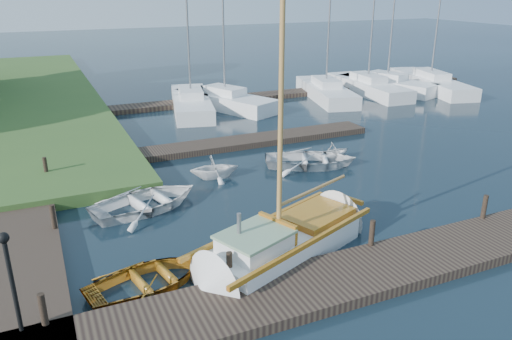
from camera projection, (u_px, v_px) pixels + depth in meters
name	position (u px, v px, depth m)	size (l,w,h in m)	color
ground	(256.00, 200.00, 18.60)	(160.00, 160.00, 0.00)	black
near_dock	(347.00, 278.00, 13.42)	(18.00, 2.20, 0.30)	black
left_dock	(21.00, 213.00, 17.19)	(2.20, 18.00, 0.30)	black
far_dock	(239.00, 142.00, 24.87)	(14.00, 1.60, 0.30)	black
pontoon	(292.00, 93.00, 36.06)	(30.00, 1.60, 0.30)	black
mooring_post_0	(43.00, 309.00, 11.21)	(0.16, 0.16, 0.80)	black
mooring_post_1	(229.00, 266.00, 12.94)	(0.16, 0.16, 0.80)	black
mooring_post_2	(372.00, 233.00, 14.66)	(0.16, 0.16, 0.80)	black
mooring_post_3	(484.00, 207.00, 16.39)	(0.16, 0.16, 0.80)	black
mooring_post_4	(53.00, 217.00, 15.68)	(0.16, 0.16, 0.80)	black
mooring_post_5	(46.00, 167.00, 19.95)	(0.16, 0.16, 0.80)	black
lamp_post	(9.00, 269.00, 10.61)	(0.24, 0.24, 2.44)	black
sailboat	(287.00, 243.00, 14.83)	(7.36, 4.50, 9.83)	white
dinghy	(149.00, 275.00, 13.16)	(2.39, 3.35, 0.69)	#8F4B13
tender_a	(146.00, 198.00, 17.73)	(2.84, 3.97, 0.82)	white
tender_b	(214.00, 166.00, 20.56)	(1.74, 2.02, 1.06)	white
tender_c	(311.00, 157.00, 21.92)	(2.85, 3.99, 0.83)	white
tender_d	(334.00, 150.00, 22.66)	(1.59, 1.84, 0.97)	white
marina_boat_1	(191.00, 101.00, 31.72)	(4.04, 8.61, 9.92)	white
marina_boat_2	(225.00, 99.00, 32.23)	(5.10, 7.69, 11.37)	white
marina_boat_4	(326.00, 90.00, 35.02)	(4.11, 8.43, 11.48)	white
marina_boat_5	(368.00, 85.00, 36.68)	(2.75, 8.69, 10.76)	white
marina_boat_6	(387.00, 83.00, 37.35)	(4.62, 7.80, 11.03)	white
marina_boat_7	(430.00, 82.00, 38.15)	(4.59, 10.18, 11.32)	white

